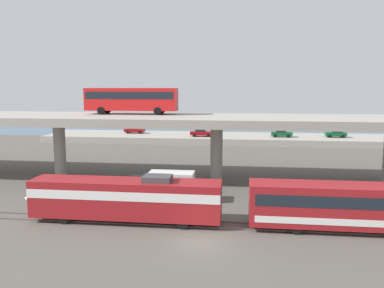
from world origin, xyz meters
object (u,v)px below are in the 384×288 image
train_coach_lead (384,207)px  parked_car_2 (201,133)px  parked_car_1 (134,130)px  parked_car_3 (281,133)px  parked_car_0 (336,134)px  train_locomotive (116,197)px  service_truck_west (163,185)px  transit_bus_on_overpass (131,98)px

train_coach_lead → parked_car_2: (-19.66, 48.41, -0.04)m
parked_car_1 → parked_car_2: 15.74m
parked_car_3 → parked_car_0: bearing=4.6°
train_locomotive → parked_car_2: 48.48m
service_truck_west → parked_car_1: bearing=-71.3°
train_coach_lead → transit_bus_on_overpass: bearing=-35.2°
transit_bus_on_overpass → service_truck_west: size_ratio=1.76×
train_coach_lead → service_truck_west: size_ratio=3.16×
service_truck_west → parked_car_2: bearing=-89.6°
parked_car_0 → transit_bus_on_overpass: bearing=44.0°
parked_car_1 → parked_car_2: bearing=-14.3°
parked_car_2 → parked_car_3: bearing=4.2°
train_locomotive → train_coach_lead: train_locomotive is taller
transit_bus_on_overpass → parked_car_1: 36.16m
service_truck_west → parked_car_1: 48.28m
train_locomotive → transit_bus_on_overpass: size_ratio=1.48×
transit_bus_on_overpass → parked_car_0: 47.08m
service_truck_west → parked_car_3: (16.02, 43.01, 0.49)m
transit_bus_on_overpass → service_truck_west: transit_bus_on_overpass is taller
train_coach_lead → transit_bus_on_overpass: size_ratio=1.79×
parked_car_1 → parked_car_3: (31.53, -2.71, -0.00)m
train_coach_lead → service_truck_west: 20.50m
parked_car_1 → parked_car_2: same height
train_coach_lead → service_truck_west: (-19.40, 6.59, -0.53)m
parked_car_2 → transit_bus_on_overpass: bearing=-101.6°
parked_car_0 → parked_car_3: same height
service_truck_west → parked_car_2: service_truck_west is taller
train_coach_lead → parked_car_2: 52.25m
parked_car_1 → parked_car_2: (15.25, -3.90, 0.00)m
parked_car_2 → parked_car_3: 16.32m
service_truck_west → parked_car_0: service_truck_west is taller
transit_bus_on_overpass → parked_car_0: size_ratio=2.93×
train_coach_lead → parked_car_1: (-34.91, 52.31, -0.04)m
parked_car_0 → parked_car_1: same height
parked_car_0 → parked_car_1: bearing=-2.5°
service_truck_west → parked_car_1: (-15.51, 45.72, 0.49)m
train_coach_lead → parked_car_0: size_ratio=5.25×
train_coach_lead → transit_bus_on_overpass: transit_bus_on_overpass is taller
train_locomotive → service_truck_west: (2.81, 6.59, -0.55)m
parked_car_0 → parked_car_3: 10.95m
transit_bus_on_overpass → service_truck_west: bearing=118.9°
train_locomotive → service_truck_west: bearing=-113.1°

